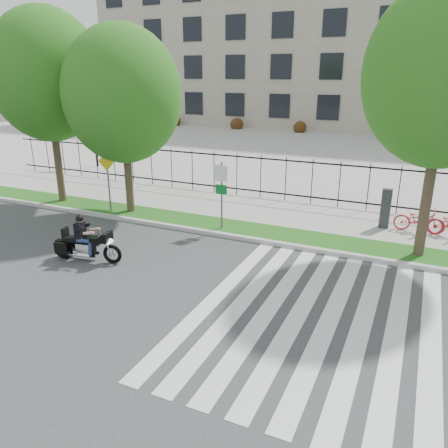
% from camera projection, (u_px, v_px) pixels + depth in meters
% --- Properties ---
extents(ground, '(120.00, 120.00, 0.00)m').
position_uv_depth(ground, '(150.00, 280.00, 12.65)').
color(ground, '#38393B').
rests_on(ground, ground).
extents(curb, '(60.00, 0.20, 0.15)m').
position_uv_depth(curb, '(212.00, 233.00, 16.14)').
color(curb, '#B2AEA7').
rests_on(curb, ground).
extents(grass_verge, '(60.00, 1.50, 0.15)m').
position_uv_depth(grass_verge, '(222.00, 226.00, 16.87)').
color(grass_verge, '#1B5816').
rests_on(grass_verge, ground).
extents(sidewalk, '(60.00, 3.50, 0.15)m').
position_uv_depth(sidewalk, '(246.00, 209.00, 19.01)').
color(sidewalk, '#ABA9A0').
rests_on(sidewalk, ground).
extents(plaza, '(80.00, 34.00, 0.10)m').
position_uv_depth(plaza, '(330.00, 149.00, 34.08)').
color(plaza, '#ABA9A0').
rests_on(plaza, ground).
extents(crosswalk_stripes, '(5.70, 8.00, 0.01)m').
position_uv_depth(crosswalk_stripes, '(314.00, 316.00, 10.73)').
color(crosswalk_stripes, silver).
rests_on(crosswalk_stripes, ground).
extents(iron_fence, '(30.00, 0.06, 2.00)m').
position_uv_depth(iron_fence, '(261.00, 177.00, 20.16)').
color(iron_fence, black).
rests_on(iron_fence, sidewalk).
extents(office_building, '(60.00, 21.90, 20.15)m').
position_uv_depth(office_building, '(376.00, 32.00, 47.92)').
color(office_building, gray).
rests_on(office_building, ground).
extents(lamp_post_left, '(1.06, 0.70, 4.25)m').
position_uv_depth(lamp_post_left, '(93.00, 116.00, 26.65)').
color(lamp_post_left, black).
rests_on(lamp_post_left, ground).
extents(street_tree_0, '(4.77, 4.77, 8.18)m').
position_uv_depth(street_tree_0, '(47.00, 76.00, 18.27)').
color(street_tree_0, '#3D2B21').
rests_on(street_tree_0, grass_verge).
extents(street_tree_1, '(4.62, 4.62, 7.39)m').
position_uv_depth(street_tree_1, '(123.00, 95.00, 16.99)').
color(street_tree_1, '#3D2B21').
rests_on(street_tree_1, grass_verge).
extents(street_tree_2, '(4.66, 4.66, 8.18)m').
position_uv_depth(street_tree_2, '(446.00, 74.00, 12.27)').
color(street_tree_2, '#3D2B21').
rests_on(street_tree_2, grass_verge).
extents(sign_pole_regulatory, '(0.50, 0.09, 2.50)m').
position_uv_depth(sign_pole_regulatory, '(221.00, 187.00, 15.94)').
color(sign_pole_regulatory, '#59595B').
rests_on(sign_pole_regulatory, grass_verge).
extents(sign_pole_warning, '(0.78, 0.09, 2.49)m').
position_uv_depth(sign_pole_warning, '(108.00, 174.00, 18.01)').
color(sign_pole_warning, '#59595B').
rests_on(sign_pole_warning, grass_verge).
extents(motorcycle_rider, '(2.36, 0.92, 1.84)m').
position_uv_depth(motorcycle_rider, '(86.00, 243.00, 13.77)').
color(motorcycle_rider, black).
rests_on(motorcycle_rider, ground).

